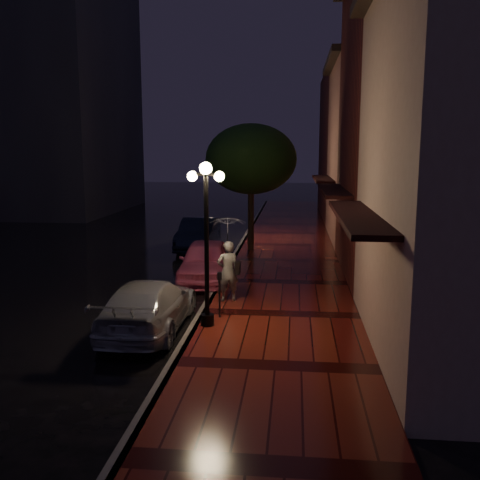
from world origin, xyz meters
The scene contains 14 objects.
ground centered at (0.00, 0.00, 0.00)m, with size 120.00×120.00×0.00m, color black.
sidewalk centered at (2.25, 0.00, 0.07)m, with size 4.50×60.00×0.15m, color #450F0C.
curb centered at (0.00, 0.00, 0.07)m, with size 0.25×60.00×0.15m, color #595451.
storefront_mid centered at (7.00, 2.00, 5.50)m, with size 5.00×8.00×11.00m, color #511914.
storefront_far centered at (7.00, 10.00, 4.50)m, with size 5.00×8.00×9.00m, color #8C5951.
storefront_extra centered at (7.00, 20.00, 5.00)m, with size 5.00×12.00×10.00m, color #511914.
streetlamp_near centered at (0.35, -5.00, 2.60)m, with size 0.96×0.36×4.31m.
streetlamp_far centered at (0.35, 9.00, 2.60)m, with size 0.96×0.36×4.31m.
street_tree centered at (0.61, 5.99, 4.24)m, with size 4.16×4.16×5.80m.
pink_car centered at (-0.60, 0.40, 0.75)m, with size 1.78×4.42×1.51m, color #E55E87.
navy_car centered at (-1.99, 6.64, 0.75)m, with size 1.60×4.58×1.51m, color black.
silver_car centered at (-1.21, -5.12, 0.68)m, with size 1.91×4.70×1.37m, color #97989E.
woman_with_umbrella centered at (0.60, -2.61, 1.89)m, with size 1.09×1.11×2.63m.
parking_meter centered at (0.58, -4.28, 0.93)m, with size 0.13×0.11×1.29m.
Camera 1 is at (2.61, -18.50, 4.77)m, focal length 40.00 mm.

